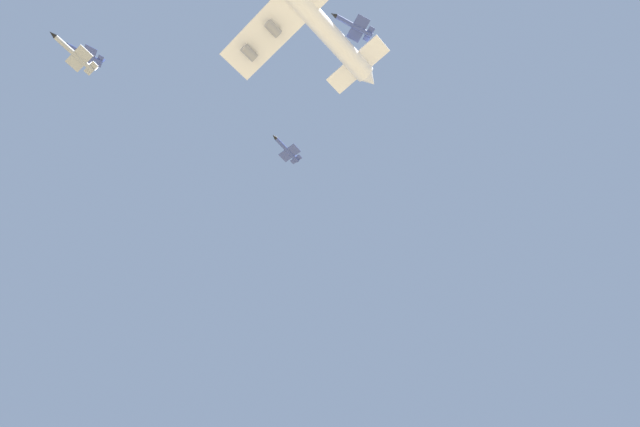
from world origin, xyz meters
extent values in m
cone|color=white|center=(11.46, 41.74, 157.90)|extent=(7.04, 7.39, 5.76)
cube|color=white|center=(42.43, 56.94, 156.34)|extent=(37.19, 59.16, 1.18)
cylinder|color=gray|center=(52.11, 37.19, 154.00)|extent=(5.81, 4.87, 3.00)
cylinder|color=gray|center=(47.27, 47.07, 154.07)|extent=(5.81, 4.87, 3.00)
cube|color=white|center=(17.32, 44.56, 165.50)|extent=(7.52, 4.21, 10.40)
cube|color=white|center=(17.30, 44.60, 158.10)|extent=(15.97, 22.84, 0.74)
cylinder|color=#38478C|center=(28.02, 1.93, 164.26)|extent=(11.95, 7.92, 1.50)
cone|color=black|center=(34.47, 5.75, 164.26)|extent=(2.49, 2.31, 1.50)
cube|color=#38478C|center=(26.73, 1.16, 164.06)|extent=(7.87, 9.13, 0.24)
cube|color=#38478C|center=(23.29, -0.88, 166.21)|extent=(2.17, 1.40, 2.60)
cube|color=#38478C|center=(23.29, -0.88, 164.46)|extent=(4.17, 5.15, 0.20)
cylinder|color=#38478C|center=(110.58, 4.12, 181.70)|extent=(13.06, 3.82, 1.50)
cone|color=black|center=(117.96, 5.47, 181.70)|extent=(2.24, 1.84, 1.50)
cube|color=#38478C|center=(109.11, 3.85, 181.50)|extent=(5.77, 8.66, 0.24)
cube|color=#38478C|center=(105.17, 3.13, 183.65)|extent=(2.40, 0.63, 2.60)
cube|color=#38478C|center=(105.17, 3.13, 181.90)|extent=(2.83, 5.08, 0.20)
cylinder|color=#38478C|center=(23.06, 55.39, 159.90)|extent=(13.09, 2.90, 1.50)
cone|color=black|center=(30.52, 56.20, 159.90)|extent=(2.15, 1.71, 1.50)
cube|color=#38478C|center=(21.57, 55.23, 159.70)|extent=(5.24, 8.43, 0.24)
cube|color=#38478C|center=(17.60, 54.79, 161.85)|extent=(2.41, 0.46, 2.60)
cube|color=#38478C|center=(17.60, 54.79, 160.10)|extent=(2.51, 4.99, 0.20)
cylinder|color=#999EA3|center=(100.20, 21.99, 143.51)|extent=(11.94, 7.93, 1.50)
cone|color=black|center=(106.65, 25.82, 143.51)|extent=(2.49, 2.31, 1.50)
cube|color=#999EA3|center=(98.91, 21.22, 143.31)|extent=(7.87, 9.13, 0.24)
cube|color=#999EA3|center=(95.47, 19.18, 145.46)|extent=(2.17, 1.40, 2.60)
cube|color=#999EA3|center=(95.47, 19.18, 143.71)|extent=(4.17, 5.15, 0.20)
camera|label=1|loc=(49.39, 93.24, 3.82)|focal=26.42mm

